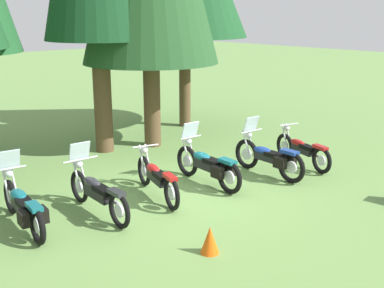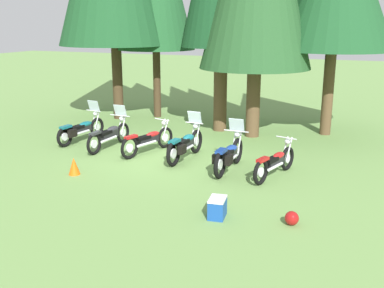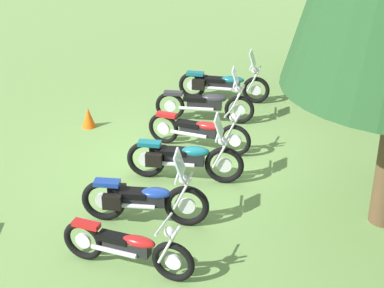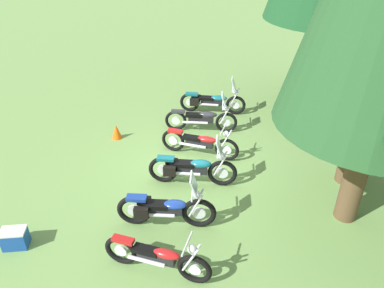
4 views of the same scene
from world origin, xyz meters
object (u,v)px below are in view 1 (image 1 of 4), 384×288
Objects in this scene: motorcycle_2 at (157,177)px; traffic_cone at (210,240)px; motorcycle_1 at (97,192)px; motorcycle_3 at (208,165)px; motorcycle_4 at (269,157)px; motorcycle_0 at (23,205)px; motorcycle_5 at (302,150)px.

motorcycle_2 reaches higher than traffic_cone.
motorcycle_3 reaches higher than motorcycle_1.
motorcycle_1 is at bearing 101.26° from traffic_cone.
motorcycle_4 is (1.57, -0.53, -0.01)m from motorcycle_3.
motorcycle_1 is at bearing 104.46° from motorcycle_2.
motorcycle_3 is 4.82× the size of traffic_cone.
motorcycle_2 is (2.86, -0.37, -0.02)m from motorcycle_0.
motorcycle_2 is (1.47, -0.05, -0.03)m from motorcycle_1.
traffic_cone is at bearing 176.93° from motorcycle_2.
motorcycle_0 is at bearing 79.59° from motorcycle_1.
motorcycle_3 is 1.66m from motorcycle_4.
motorcycle_0 is 3.60m from traffic_cone.
motorcycle_5 is (5.73, -0.80, -0.05)m from motorcycle_1.
motorcycle_4 is at bearing -105.04° from motorcycle_3.
motorcycle_1 reaches higher than traffic_cone.
motorcycle_4 is at bearing 104.41° from motorcycle_5.
motorcycle_0 is 1.02× the size of motorcycle_3.
motorcycle_0 is 7.21m from motorcycle_5.
motorcycle_3 reaches higher than motorcycle_2.
motorcycle_1 is (1.39, -0.32, 0.01)m from motorcycle_0.
motorcycle_0 is at bearing 80.89° from motorcycle_4.
motorcycle_0 is at bearing 122.42° from traffic_cone.
motorcycle_4 is 1.03× the size of motorcycle_5.
motorcycle_0 and motorcycle_1 have the same top height.
motorcycle_5 reaches higher than traffic_cone.
traffic_cone is (-3.87, -1.93, -0.24)m from motorcycle_4.
traffic_cone is at bearing -140.98° from motorcycle_0.
motorcycle_3 is at bearing -91.09° from motorcycle_0.
motorcycle_2 is 0.99× the size of motorcycle_3.
motorcycle_3 reaches higher than traffic_cone.
motorcycle_4 is (2.93, -0.73, 0.04)m from motorcycle_2.
motorcycle_4 reaches higher than motorcycle_0.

